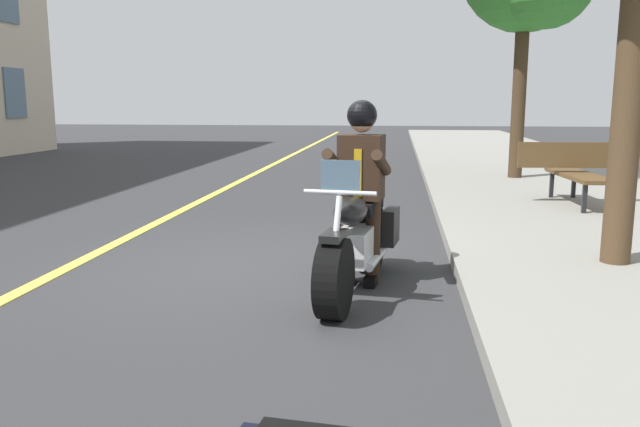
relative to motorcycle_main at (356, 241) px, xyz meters
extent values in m
plane|color=#333335|center=(-0.56, -1.05, -0.45)|extent=(80.00, 80.00, 0.00)
cube|color=#E5DB4C|center=(-0.56, -3.05, -0.45)|extent=(60.00, 0.16, 0.01)
cylinder|color=black|center=(0.84, -0.12, -0.12)|extent=(0.68, 0.29, 0.66)
cylinder|color=black|center=(-0.70, 0.10, -0.12)|extent=(0.68, 0.29, 0.66)
cube|color=silver|center=(0.04, -0.01, -0.03)|extent=(0.59, 0.36, 0.32)
ellipsoid|color=black|center=(0.24, -0.04, 0.33)|extent=(0.59, 0.36, 0.24)
cube|color=black|center=(-0.30, 0.04, 0.29)|extent=(0.73, 0.38, 0.12)
cube|color=black|center=(-0.62, 0.31, 0.03)|extent=(0.41, 0.18, 0.36)
cube|color=black|center=(-0.68, -0.13, 0.03)|extent=(0.41, 0.18, 0.36)
cylinder|color=silver|center=(0.82, -0.12, 0.15)|extent=(0.35, 0.10, 0.76)
cylinder|color=silver|center=(0.66, -0.10, 0.55)|extent=(0.12, 0.60, 0.04)
cube|color=black|center=(0.84, -0.12, 0.23)|extent=(0.38, 0.21, 0.06)
cylinder|color=silver|center=(-0.23, 0.19, -0.19)|extent=(0.90, 0.21, 0.08)
cube|color=slate|center=(0.64, -0.09, 0.67)|extent=(0.09, 0.32, 0.28)
cylinder|color=black|center=(-0.19, 0.15, -0.03)|extent=(0.14, 0.14, 0.84)
cube|color=black|center=(-0.13, 0.14, -0.40)|extent=(0.27, 0.15, 0.10)
cylinder|color=black|center=(-0.22, -0.09, -0.03)|extent=(0.14, 0.14, 0.84)
cube|color=black|center=(-0.16, -0.10, -0.40)|extent=(0.27, 0.15, 0.10)
cube|color=black|center=(-0.20, 0.03, 0.67)|extent=(0.37, 0.44, 0.60)
cube|color=#B28C14|center=(-0.04, 0.00, 0.63)|extent=(0.03, 0.07, 0.44)
cylinder|color=black|center=(0.01, 0.22, 0.73)|extent=(0.56, 0.18, 0.28)
cylinder|color=black|center=(-0.06, -0.22, 0.73)|extent=(0.56, 0.18, 0.28)
sphere|color=tan|center=(-0.20, 0.03, 1.10)|extent=(0.22, 0.22, 0.22)
sphere|color=black|center=(-0.20, 0.03, 1.15)|extent=(0.28, 0.28, 0.28)
cube|color=brown|center=(-4.37, 3.15, 0.15)|extent=(1.83, 0.63, 0.06)
cube|color=brown|center=(-4.59, 3.13, 0.45)|extent=(0.19, 1.80, 0.40)
cube|color=black|center=(-3.64, 3.38, -0.09)|extent=(0.06, 0.06, 0.42)
cube|color=black|center=(-3.61, 3.02, -0.09)|extent=(0.06, 0.06, 0.42)
cube|color=black|center=(-5.13, 3.27, -0.09)|extent=(0.06, 0.06, 0.42)
cube|color=black|center=(-5.11, 2.91, -0.09)|extent=(0.06, 0.06, 0.42)
cylinder|color=#42301E|center=(-7.96, 2.82, 1.32)|extent=(0.28, 0.28, 3.24)
cylinder|color=#4C3823|center=(-0.73, 2.53, 1.27)|extent=(0.28, 0.28, 3.15)
cube|color=slate|center=(-13.81, -12.02, 1.55)|extent=(1.10, 0.06, 1.60)
camera|label=1|loc=(5.69, 0.36, 1.27)|focal=35.46mm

